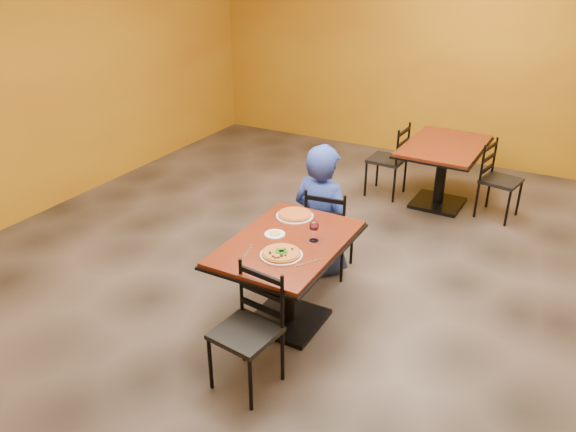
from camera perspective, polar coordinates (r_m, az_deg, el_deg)
The scene contains 19 objects.
floor at distance 5.01m, azimuth 2.72°, elevation -7.70°, with size 7.00×8.00×0.01m, color black.
wall_back at distance 8.08m, azimuth 16.08°, elevation 15.89°, with size 7.00×0.01×3.00m, color #AA7E12.
wall_left at distance 6.62m, azimuth -26.02°, elevation 12.29°, with size 0.01×8.00×3.00m, color #AA7E12.
table_main at distance 4.34m, azimuth -0.04°, elevation -4.80°, with size 0.83×1.23×0.75m.
table_second at distance 6.66m, azimuth 15.53°, elevation 5.52°, with size 0.87×1.27×0.75m.
chair_main_near at distance 3.82m, azimuth -4.35°, elevation -11.89°, with size 0.39×0.39×0.86m, color black, non-canonical shape.
chair_main_far at distance 5.14m, azimuth 4.27°, elevation -1.29°, with size 0.39×0.39×0.86m, color black, non-canonical shape.
chair_second_left at distance 6.86m, azimuth 10.07°, elevation 5.68°, with size 0.40×0.40×0.89m, color black, non-canonical shape.
chair_second_right at distance 6.60m, azimuth 20.94°, elevation 3.34°, with size 0.39×0.39×0.85m, color black, non-canonical shape.
diner at distance 5.10m, azimuth 3.51°, elevation 0.81°, with size 0.61×0.40×1.23m, color navy.
plate_main at distance 4.04m, azimuth -0.69°, elevation -4.00°, with size 0.31×0.31×0.01m, color white.
pizza_main at distance 4.04m, azimuth -0.69°, elevation -3.80°, with size 0.28×0.28×0.02m, color maroon.
plate_far at distance 4.62m, azimuth 0.70°, elevation 0.01°, with size 0.31×0.31×0.01m, color white.
pizza_far at distance 4.61m, azimuth 0.70°, elevation 0.19°, with size 0.28×0.28×0.02m, color orange.
side_plate at distance 4.33m, azimuth -1.35°, elevation -1.88°, with size 0.16×0.16×0.01m, color white.
dip at distance 4.32m, azimuth -1.35°, elevation -1.77°, with size 0.09×0.09×0.01m, color tan.
wine_glass at distance 4.21m, azimuth 2.67°, elevation -1.45°, with size 0.08×0.08×0.18m, color white, non-canonical shape.
fork at distance 4.11m, azimuth -4.12°, elevation -3.56°, with size 0.01×0.19×0.00m, color silver.
knife at distance 3.96m, azimuth 2.07°, elevation -4.80°, with size 0.01×0.21×0.00m, color silver.
Camera 1 is at (1.79, -3.77, 2.77)m, focal length 34.79 mm.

